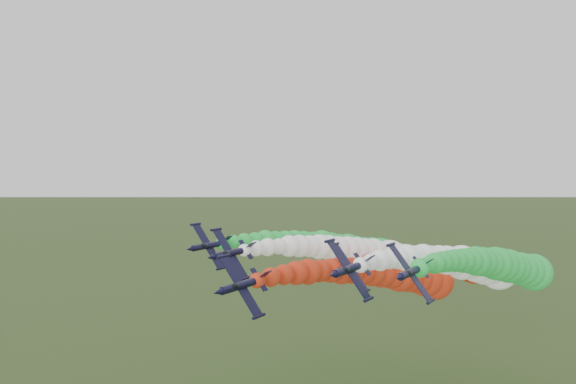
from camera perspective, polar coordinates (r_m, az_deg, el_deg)
name	(u,v)px	position (r m, az deg, el deg)	size (l,w,h in m)	color
jet_lead	(398,276)	(115.73, 11.15, -8.37)	(14.93, 71.48, 17.43)	black
jet_inner_left	(370,254)	(128.96, 8.35, -6.25)	(14.52, 71.08, 17.03)	black
jet_inner_right	(469,265)	(120.00, 17.88, -7.07)	(14.88, 71.43, 17.38)	black
jet_outer_left	(348,249)	(138.53, 6.08, -5.77)	(14.98, 71.54, 17.48)	black
jet_outer_right	(507,267)	(124.66, 21.34, -7.10)	(14.79, 71.34, 17.29)	black
jet_trail	(451,264)	(137.62, 16.25, -7.02)	(14.44, 70.99, 16.94)	black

